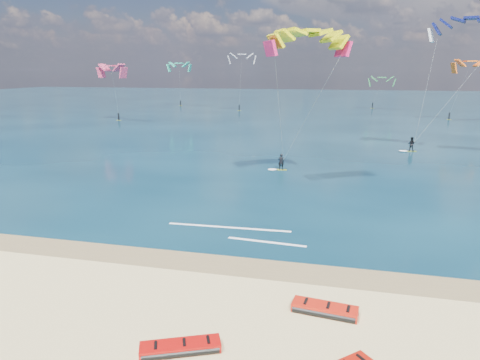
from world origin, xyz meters
name	(u,v)px	position (x,y,z in m)	size (l,w,h in m)	color
ground	(275,144)	(0.00, 40.00, 0.00)	(320.00, 320.00, 0.00)	tan
wet_sand_strip	(173,259)	(0.00, 3.00, 0.00)	(320.00, 2.40, 0.01)	brown
sea	(309,106)	(0.00, 104.00, 0.02)	(320.00, 200.00, 0.04)	#092331
packed_kite_left	(181,351)	(3.16, -4.19, 0.00)	(3.07, 1.09, 0.39)	#B90D09
packed_kite_mid	(325,313)	(8.10, -0.51, 0.00)	(2.90, 1.19, 0.43)	red
kitesurfer_main	(294,100)	(4.28, 21.41, 7.18)	(8.55, 9.17, 14.00)	#BEDE1A
kitesurfer_far	(442,79)	(19.31, 36.57, 8.78)	(11.32, 5.80, 16.66)	#ABCD1E
shoreline_foam	(242,232)	(2.80, 7.43, 0.04)	(9.04, 2.35, 0.01)	white
distant_kites	(268,89)	(-7.56, 79.25, 5.54)	(70.61, 42.17, 13.10)	#2C7B42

